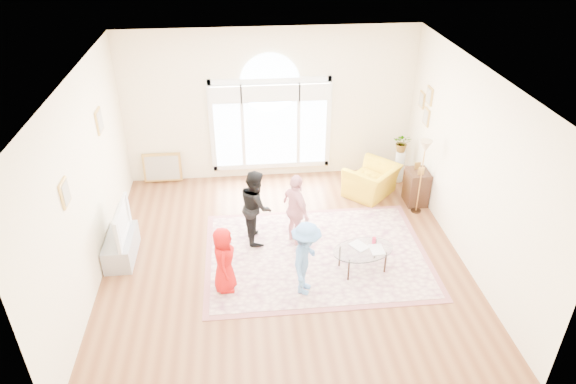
{
  "coord_description": "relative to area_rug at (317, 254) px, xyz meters",
  "views": [
    {
      "loc": [
        -0.65,
        -6.96,
        5.43
      ],
      "look_at": [
        0.09,
        0.3,
        1.12
      ],
      "focal_mm": 32.0,
      "sensor_mm": 36.0,
      "label": 1
    }
  ],
  "objects": [
    {
      "name": "television",
      "position": [
        -3.3,
        0.28,
        0.7
      ],
      "size": [
        0.17,
        1.0,
        0.58
      ],
      "color": "black",
      "rests_on": "tv_console"
    },
    {
      "name": "armchair",
      "position": [
        1.41,
        1.92,
        0.31
      ],
      "size": [
        1.31,
        1.31,
        0.64
      ],
      "primitive_type": "imported",
      "rotation": [
        0.0,
        0.0,
        3.92
      ],
      "color": "yellow",
      "rests_on": "ground"
    },
    {
      "name": "rug_border",
      "position": [
        0.0,
        0.0,
        -0.0
      ],
      "size": [
        3.8,
        2.8,
        0.01
      ],
      "primitive_type": "cube",
      "color": "#945455",
      "rests_on": "ground"
    },
    {
      "name": "area_rug",
      "position": [
        0.0,
        0.0,
        0.0
      ],
      "size": [
        3.6,
        2.6,
        0.02
      ],
      "primitive_type": "cube",
      "color": "beige",
      "rests_on": "ground"
    },
    {
      "name": "child_pink",
      "position": [
        -0.31,
        0.4,
        0.68
      ],
      "size": [
        0.61,
        0.84,
        1.33
      ],
      "primitive_type": "imported",
      "rotation": [
        0.0,
        0.0,
        1.98
      ],
      "color": "#F5A6AF",
      "rests_on": "area_rug"
    },
    {
      "name": "leaning_picture",
      "position": [
        -2.88,
        2.88,
        -0.01
      ],
      "size": [
        0.8,
        0.14,
        0.62
      ],
      "primitive_type": "cube",
      "rotation": [
        -0.14,
        0.0,
        0.0
      ],
      "color": "tan",
      "rests_on": "ground"
    },
    {
      "name": "side_cabinet",
      "position": [
        2.22,
        1.52,
        0.34
      ],
      "size": [
        0.4,
        0.5,
        0.7
      ],
      "primitive_type": "cube",
      "color": "black",
      "rests_on": "ground"
    },
    {
      "name": "room_shell",
      "position": [
        -0.55,
        2.82,
        1.56
      ],
      "size": [
        6.0,
        6.0,
        6.0
      ],
      "color": "#F4E7C1",
      "rests_on": "ground"
    },
    {
      "name": "child_blue",
      "position": [
        -0.31,
        -0.9,
        0.63
      ],
      "size": [
        0.72,
        0.92,
        1.24
      ],
      "primitive_type": "imported",
      "rotation": [
        0.0,
        0.0,
        1.2
      ],
      "color": "#5588CA",
      "rests_on": "area_rug"
    },
    {
      "name": "ground",
      "position": [
        -0.56,
        -0.02,
        -0.01
      ],
      "size": [
        6.0,
        6.0,
        0.0
      ],
      "primitive_type": "plane",
      "color": "brown",
      "rests_on": "ground"
    },
    {
      "name": "potted_plant",
      "position": [
        2.14,
        2.42,
        0.89
      ],
      "size": [
        0.44,
        0.41,
        0.4
      ],
      "primitive_type": "imported",
      "rotation": [
        0.0,
        0.0,
        -0.33
      ],
      "color": "#33722D",
      "rests_on": "plant_pedestal"
    },
    {
      "name": "child_red",
      "position": [
        -1.55,
        -0.71,
        0.56
      ],
      "size": [
        0.4,
        0.57,
        1.11
      ],
      "primitive_type": "imported",
      "rotation": [
        0.0,
        0.0,
        1.49
      ],
      "color": "red",
      "rests_on": "area_rug"
    },
    {
      "name": "plant_pedestal",
      "position": [
        2.14,
        2.42,
        0.34
      ],
      "size": [
        0.2,
        0.2,
        0.7
      ],
      "primitive_type": "cylinder",
      "color": "white",
      "rests_on": "ground"
    },
    {
      "name": "child_black",
      "position": [
        -0.99,
        0.57,
        0.69
      ],
      "size": [
        0.58,
        0.71,
        1.36
      ],
      "primitive_type": "imported",
      "rotation": [
        0.0,
        0.0,
        1.67
      ],
      "color": "black",
      "rests_on": "area_rug"
    },
    {
      "name": "tv_console",
      "position": [
        -3.31,
        0.28,
        0.2
      ],
      "size": [
        0.45,
        1.0,
        0.42
      ],
      "primitive_type": "cube",
      "color": "#999CA1",
      "rests_on": "ground"
    },
    {
      "name": "floor_lamp",
      "position": [
        2.15,
        1.19,
        1.27
      ],
      "size": [
        0.3,
        0.3,
        1.51
      ],
      "color": "black",
      "rests_on": "ground"
    },
    {
      "name": "coffee_table",
      "position": [
        0.68,
        -0.47,
        0.39
      ],
      "size": [
        1.13,
        0.85,
        0.54
      ],
      "rotation": [
        0.0,
        0.0,
        0.21
      ],
      "color": "silver",
      "rests_on": "ground"
    }
  ]
}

